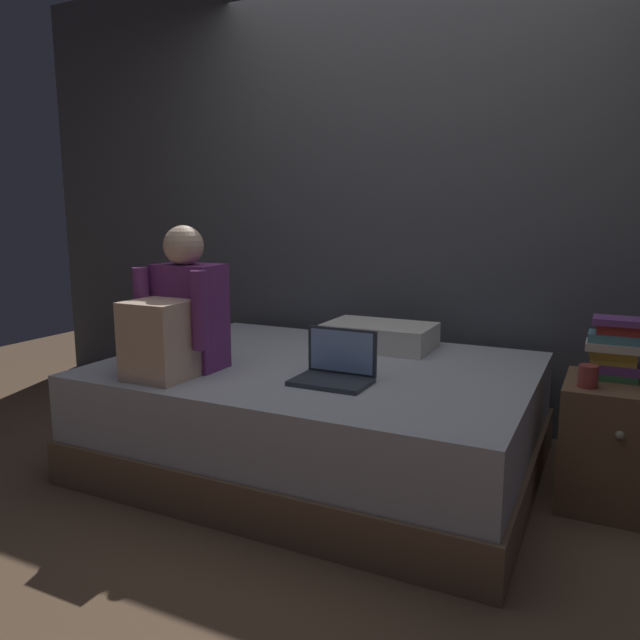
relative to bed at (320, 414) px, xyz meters
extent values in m
plane|color=brown|center=(0.20, -0.30, -0.25)|extent=(8.00, 8.00, 0.00)
cube|color=#4C4F54|center=(0.20, 0.90, 1.10)|extent=(5.60, 0.10, 2.70)
cube|color=#7A6047|center=(0.00, 0.00, -0.15)|extent=(2.00, 1.50, 0.20)
cube|color=#B2B7C1|center=(0.00, 0.00, 0.10)|extent=(1.96, 1.46, 0.30)
cube|color=brown|center=(1.30, 0.17, 0.01)|extent=(0.44, 0.44, 0.53)
sphere|color=gray|center=(1.30, -0.05, 0.13)|extent=(0.04, 0.04, 0.04)
cube|color=#75337A|center=(-0.50, -0.33, 0.50)|extent=(0.30, 0.20, 0.48)
sphere|color=beige|center=(-0.50, -0.36, 0.82)|extent=(0.18, 0.18, 0.18)
cube|color=beige|center=(-0.50, -0.55, 0.43)|extent=(0.26, 0.24, 0.34)
cylinder|color=#75337A|center=(-0.66, -0.47, 0.56)|extent=(0.07, 0.07, 0.34)
cylinder|color=#75337A|center=(-0.34, -0.47, 0.56)|extent=(0.07, 0.07, 0.34)
cube|color=#333842|center=(0.20, -0.30, 0.27)|extent=(0.32, 0.22, 0.02)
cube|color=#333842|center=(0.20, -0.19, 0.38)|extent=(0.32, 0.01, 0.20)
cube|color=#8CB2EA|center=(0.20, -0.20, 0.38)|extent=(0.29, 0.00, 0.18)
cube|color=silver|center=(0.13, 0.45, 0.32)|extent=(0.56, 0.36, 0.13)
cube|color=#387042|center=(1.25, 0.23, 0.29)|extent=(0.20, 0.13, 0.03)
cube|color=#703D84|center=(1.27, 0.22, 0.32)|extent=(0.18, 0.12, 0.04)
cube|color=gold|center=(1.26, 0.23, 0.36)|extent=(0.18, 0.12, 0.03)
cube|color=gold|center=(1.25, 0.22, 0.39)|extent=(0.18, 0.13, 0.03)
cube|color=beige|center=(1.25, 0.21, 0.42)|extent=(0.21, 0.14, 0.03)
cube|color=teal|center=(1.27, 0.22, 0.45)|extent=(0.23, 0.13, 0.04)
cube|color=#9E2D28|center=(1.28, 0.21, 0.49)|extent=(0.18, 0.12, 0.04)
cube|color=#703D84|center=(1.27, 0.21, 0.53)|extent=(0.20, 0.15, 0.03)
cylinder|color=#933833|center=(1.17, 0.05, 0.32)|extent=(0.08, 0.08, 0.09)
camera|label=1|loc=(1.24, -2.51, 0.96)|focal=33.88mm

